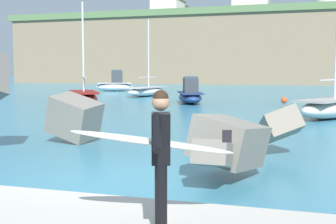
% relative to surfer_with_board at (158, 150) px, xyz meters
% --- Properties ---
extents(ground_plane, '(400.00, 400.00, 0.00)m').
position_rel_surfer_with_board_xyz_m(ground_plane, '(-2.03, 3.17, -1.28)').
color(ground_plane, teal).
extents(breakwater_jetty, '(29.26, 7.46, 2.98)m').
position_rel_surfer_with_board_xyz_m(breakwater_jetty, '(-0.82, 5.05, -0.12)').
color(breakwater_jetty, slate).
rests_on(breakwater_jetty, ground).
extents(surfer_with_board, '(2.10, 1.42, 1.78)m').
position_rel_surfer_with_board_xyz_m(surfer_with_board, '(0.00, 0.00, 0.00)').
color(surfer_with_board, black).
rests_on(surfer_with_board, walkway_path).
extents(boat_near_left, '(4.74, 3.55, 2.49)m').
position_rel_surfer_with_board_xyz_m(boat_near_left, '(-19.31, 42.78, -0.51)').
color(boat_near_left, white).
rests_on(boat_near_left, ground).
extents(boat_near_right, '(2.70, 6.34, 7.05)m').
position_rel_surfer_with_board_xyz_m(boat_near_right, '(-12.14, 33.65, -0.79)').
color(boat_near_right, white).
rests_on(boat_near_right, ground).
extents(boat_mid_left, '(3.10, 4.90, 1.94)m').
position_rel_surfer_with_board_xyz_m(boat_mid_left, '(-5.97, 25.60, -0.67)').
color(boat_mid_left, navy).
rests_on(boat_mid_left, ground).
extents(boat_far_left, '(4.20, 5.40, 6.54)m').
position_rel_surfer_with_board_xyz_m(boat_far_left, '(-11.61, 20.25, -0.71)').
color(boat_far_left, maroon).
rests_on(boat_far_left, ground).
extents(boat_far_centre, '(3.96, 5.51, 8.42)m').
position_rel_surfer_with_board_xyz_m(boat_far_centre, '(3.03, 17.65, -0.72)').
color(boat_far_centre, beige).
rests_on(boat_far_centre, ground).
extents(mooring_buoy_middle, '(0.44, 0.44, 0.44)m').
position_rel_surfer_with_board_xyz_m(mooring_buoy_middle, '(0.44, 27.95, -1.06)').
color(mooring_buoy_middle, '#E54C1E').
rests_on(mooring_buoy_middle, ground).
extents(mooring_buoy_outer, '(0.44, 0.44, 0.44)m').
position_rel_surfer_with_board_xyz_m(mooring_buoy_outer, '(2.50, 16.61, -1.06)').
color(mooring_buoy_outer, '#E54C1E').
rests_on(mooring_buoy_outer, ground).
extents(headland_bluff, '(80.37, 43.44, 13.71)m').
position_rel_surfer_with_board_xyz_m(headland_bluff, '(-15.72, 94.51, 5.60)').
color(headland_bluff, '#847056').
rests_on(headland_bluff, ground).
extents(station_building_west, '(6.53, 7.73, 4.09)m').
position_rel_surfer_with_board_xyz_m(station_building_west, '(-27.92, 97.87, 14.50)').
color(station_building_west, '#B2ADA3').
rests_on(station_building_west, headland_bluff).
extents(station_building_central, '(7.78, 5.89, 6.20)m').
position_rel_surfer_with_board_xyz_m(station_building_central, '(-9.26, 91.82, 15.55)').
color(station_building_central, beige).
rests_on(station_building_central, headland_bluff).
extents(station_building_east, '(6.01, 7.58, 4.05)m').
position_rel_surfer_with_board_xyz_m(station_building_east, '(-26.46, 87.75, 14.48)').
color(station_building_east, silver).
rests_on(station_building_east, headland_bluff).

